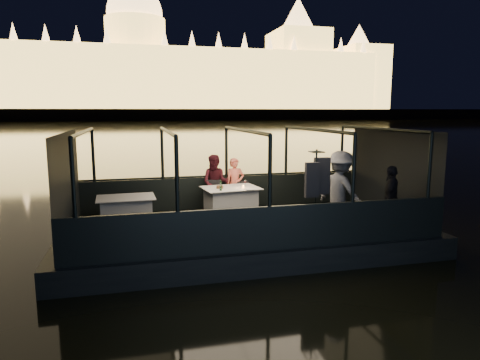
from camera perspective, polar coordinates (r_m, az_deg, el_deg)
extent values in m
plane|color=black|center=(89.93, -12.49, 6.89)|extent=(500.00, 500.00, 0.00)
cube|color=black|center=(10.67, 0.53, -8.58)|extent=(8.60, 4.40, 1.00)
cube|color=black|center=(10.53, 0.53, -6.09)|extent=(8.00, 4.00, 0.04)
cube|color=black|center=(12.32, -1.80, -1.60)|extent=(8.00, 0.08, 0.90)
cube|color=black|center=(8.56, 3.92, -6.47)|extent=(8.00, 0.08, 0.90)
cube|color=#423D33|center=(219.86, -13.51, 8.34)|extent=(400.00, 140.00, 6.00)
cube|color=silver|center=(11.33, -1.25, -2.90)|extent=(1.57, 1.22, 0.77)
cube|color=silver|center=(10.67, -14.91, -3.97)|extent=(1.40, 1.04, 0.72)
cube|color=black|center=(11.68, -3.31, -2.22)|extent=(0.49, 0.49, 0.87)
cube|color=black|center=(11.85, 0.55, -2.03)|extent=(0.48, 0.48, 0.81)
imported|color=#F57359|center=(12.01, -0.67, -0.43)|extent=(0.53, 0.36, 1.46)
imported|color=#3D1119|center=(11.90, -3.29, -0.54)|extent=(0.92, 0.83, 1.57)
imported|color=silver|center=(10.23, 13.20, -1.80)|extent=(1.10, 1.37, 1.85)
imported|color=black|center=(10.56, 19.49, -1.75)|extent=(0.87, 0.92, 1.52)
cylinder|color=#123315|center=(10.81, -2.59, -0.63)|extent=(0.07, 0.07, 0.27)
cylinder|color=brown|center=(11.11, -2.71, -0.94)|extent=(0.23, 0.23, 0.07)
cylinder|color=#FF943F|center=(11.13, 0.42, -0.91)|extent=(0.05, 0.05, 0.07)
cylinder|color=white|center=(10.95, 1.27, -1.25)|extent=(0.27, 0.27, 0.01)
cylinder|color=silver|center=(11.27, -2.37, -0.95)|extent=(0.27, 0.27, 0.01)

